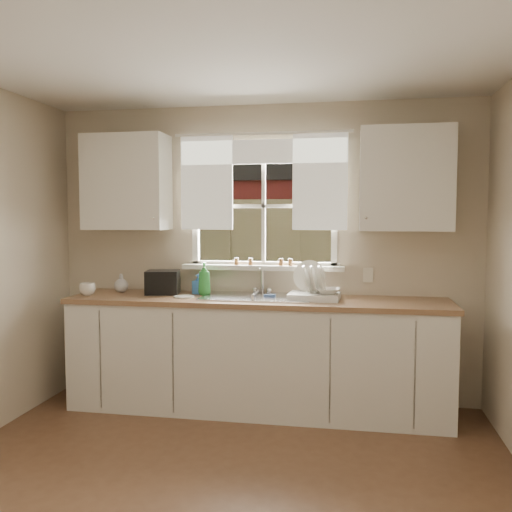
% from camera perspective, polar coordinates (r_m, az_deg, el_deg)
% --- Properties ---
extents(room_walls, '(3.62, 4.02, 2.50)m').
position_cam_1_polar(room_walls, '(2.61, -6.65, -3.01)').
color(room_walls, beige).
rests_on(room_walls, ground).
extents(ceiling, '(3.60, 4.00, 0.02)m').
position_cam_1_polar(ceiling, '(2.81, -6.47, 23.60)').
color(ceiling, silver).
rests_on(ceiling, room_walls).
extents(window, '(1.38, 0.16, 1.06)m').
position_cam_1_polar(window, '(4.61, 0.77, 3.24)').
color(window, white).
rests_on(window, room_walls).
extents(curtains, '(1.50, 0.03, 0.81)m').
position_cam_1_polar(curtains, '(4.57, 0.67, 8.85)').
color(curtains, white).
rests_on(curtains, room_walls).
extents(base_cabinets, '(3.00, 0.62, 0.87)m').
position_cam_1_polar(base_cabinets, '(4.44, 0.07, -10.52)').
color(base_cabinets, white).
rests_on(base_cabinets, ground).
extents(countertop, '(3.04, 0.65, 0.04)m').
position_cam_1_polar(countertop, '(4.35, 0.07, -4.71)').
color(countertop, '#8B6545').
rests_on(countertop, base_cabinets).
extents(upper_cabinet_left, '(0.70, 0.33, 0.80)m').
position_cam_1_polar(upper_cabinet_left, '(4.78, -13.45, 7.53)').
color(upper_cabinet_left, white).
rests_on(upper_cabinet_left, room_walls).
extents(upper_cabinet_right, '(0.70, 0.33, 0.80)m').
position_cam_1_polar(upper_cabinet_right, '(4.40, 15.47, 7.79)').
color(upper_cabinet_right, white).
rests_on(upper_cabinet_right, room_walls).
extents(wall_outlet, '(0.08, 0.01, 0.12)m').
position_cam_1_polar(wall_outlet, '(4.56, 11.72, -1.97)').
color(wall_outlet, beige).
rests_on(wall_outlet, room_walls).
extents(sill_jars, '(0.50, 0.04, 0.06)m').
position_cam_1_polar(sill_jars, '(4.56, 0.89, -0.62)').
color(sill_jars, brown).
rests_on(sill_jars, window).
extents(backyard, '(20.00, 10.00, 6.13)m').
position_cam_1_polar(backyard, '(11.13, 9.39, 13.98)').
color(backyard, '#335421').
rests_on(backyard, ground).
extents(sink, '(0.88, 0.52, 0.40)m').
position_cam_1_polar(sink, '(4.38, 0.14, -5.32)').
color(sink, '#B7B7BC').
rests_on(sink, countertop).
extents(dish_rack, '(0.40, 0.32, 0.30)m').
position_cam_1_polar(dish_rack, '(4.29, 6.11, -3.61)').
color(dish_rack, white).
rests_on(dish_rack, countertop).
extents(bowl, '(0.19, 0.19, 0.05)m').
position_cam_1_polar(bowl, '(4.24, 7.59, -3.68)').
color(bowl, beige).
rests_on(bowl, dish_rack).
extents(soap_bottle_a, '(0.11, 0.11, 0.27)m').
position_cam_1_polar(soap_bottle_a, '(4.52, -5.46, -2.39)').
color(soap_bottle_a, '#2C8635').
rests_on(soap_bottle_a, countertop).
extents(soap_bottle_b, '(0.09, 0.09, 0.17)m').
position_cam_1_polar(soap_bottle_b, '(4.59, -6.13, -2.97)').
color(soap_bottle_b, '#316FBB').
rests_on(soap_bottle_b, countertop).
extents(soap_bottle_c, '(0.12, 0.12, 0.16)m').
position_cam_1_polar(soap_bottle_c, '(4.83, -14.01, -2.76)').
color(soap_bottle_c, beige).
rests_on(soap_bottle_c, countertop).
extents(saucer, '(0.16, 0.16, 0.01)m').
position_cam_1_polar(saucer, '(4.41, -7.61, -4.28)').
color(saucer, beige).
rests_on(saucer, countertop).
extents(cup, '(0.15, 0.15, 0.10)m').
position_cam_1_polar(cup, '(4.68, -17.35, -3.37)').
color(cup, white).
rests_on(cup, countertop).
extents(black_appliance, '(0.31, 0.28, 0.20)m').
position_cam_1_polar(black_appliance, '(4.63, -9.79, -2.73)').
color(black_appliance, black).
rests_on(black_appliance, countertop).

